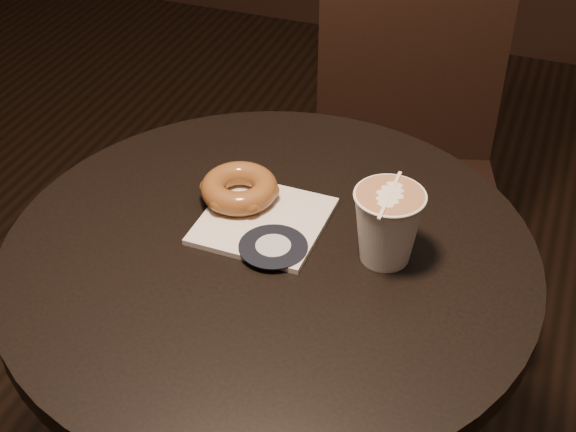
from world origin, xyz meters
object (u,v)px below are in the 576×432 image
at_px(cafe_table, 271,353).
at_px(pastry_bag, 263,221).
at_px(doughnut, 239,188).
at_px(latte_cup, 387,227).
at_px(chair, 408,139).

xyz_separation_m(cafe_table, pastry_bag, (-0.03, 0.05, 0.20)).
height_order(pastry_bag, doughnut, doughnut).
bearing_deg(latte_cup, chair, 99.24).
relative_size(pastry_bag, latte_cup, 1.62).
xyz_separation_m(doughnut, latte_cup, (0.22, -0.04, 0.02)).
distance_m(chair, pastry_bag, 0.65).
bearing_deg(chair, pastry_bag, -113.81).
xyz_separation_m(chair, doughnut, (-0.12, -0.58, 0.24)).
bearing_deg(cafe_table, latte_cup, 13.62).
height_order(chair, doughnut, chair).
bearing_deg(pastry_bag, latte_cup, -2.62).
height_order(pastry_bag, latte_cup, latte_cup).
bearing_deg(chair, doughnut, -118.74).
distance_m(pastry_bag, latte_cup, 0.18).
distance_m(pastry_bag, doughnut, 0.06).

